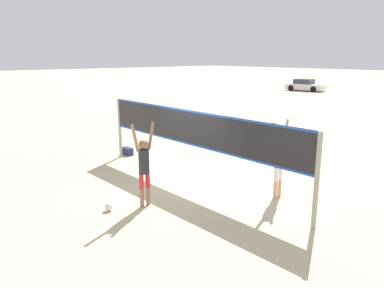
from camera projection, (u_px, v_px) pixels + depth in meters
The scene contains 7 objects.
ground_plane at pixel (192, 183), 11.79m from camera, with size 200.00×200.00×0.00m, color beige.
volleyball_net at pixel (192, 133), 11.42m from camera, with size 8.60×0.12×2.30m.
player_spiker at pixel (144, 163), 9.74m from camera, with size 0.28×0.72×2.25m.
player_blocker at pixel (279, 157), 10.35m from camera, with size 0.28×0.71×2.21m.
volleyball at pixel (109, 207), 9.66m from camera, with size 0.22×0.22×0.22m.
gear_bag at pixel (127, 151), 15.14m from camera, with size 0.52×0.26×0.30m.
parked_car_mid at pixel (305, 86), 42.53m from camera, with size 4.49×2.40×1.32m.
Camera 1 is at (8.35, -7.45, 3.92)m, focal length 35.00 mm.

